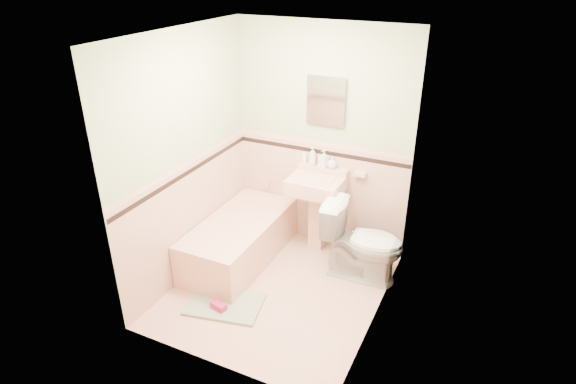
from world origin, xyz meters
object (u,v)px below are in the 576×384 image
at_px(soap_bottle_left, 313,156).
at_px(soap_bottle_right, 332,163).
at_px(shoe, 218,306).
at_px(toilet, 363,242).
at_px(sink, 315,215).
at_px(medicine_cabinet, 326,101).
at_px(bucket, 350,248).
at_px(soap_bottle_mid, 324,159).
at_px(bathtub, 240,241).

xyz_separation_m(soap_bottle_left, soap_bottle_right, (0.23, 0.00, -0.04)).
bearing_deg(shoe, toilet, 59.94).
bearing_deg(sink, medicine_cabinet, 90.00).
distance_m(medicine_cabinet, shoe, 2.33).
bearing_deg(bucket, soap_bottle_mid, 159.52).
distance_m(sink, toilet, 0.69).
bearing_deg(soap_bottle_mid, soap_bottle_right, 0.00).
bearing_deg(soap_bottle_left, bathtub, -128.05).
bearing_deg(shoe, bucket, 72.49).
bearing_deg(soap_bottle_mid, sink, -93.42).
height_order(soap_bottle_right, shoe, soap_bottle_right).
distance_m(sink, shoe, 1.50).
distance_m(soap_bottle_right, bucket, 0.99).
bearing_deg(bucket, toilet, -53.13).
bearing_deg(sink, soap_bottle_left, 124.62).
relative_size(toilet, bucket, 3.74).
bearing_deg(toilet, shoe, 134.74).
distance_m(sink, bucket, 0.54).
xyz_separation_m(bathtub, soap_bottle_mid, (0.69, 0.71, 0.84)).
bearing_deg(bucket, sink, -176.27).
xyz_separation_m(soap_bottle_right, toilet, (0.53, -0.44, -0.61)).
bearing_deg(shoe, sink, 86.35).
bearing_deg(bucket, soap_bottle_right, 154.01).
bearing_deg(bathtub, soap_bottle_left, 51.95).
bearing_deg(soap_bottle_mid, medicine_cabinet, 109.70).
distance_m(soap_bottle_right, shoe, 1.92).
xyz_separation_m(soap_bottle_mid, soap_bottle_right, (0.10, 0.00, -0.03)).
bearing_deg(soap_bottle_right, soap_bottle_left, 180.00).
distance_m(sink, medicine_cabinet, 1.26).
bearing_deg(bathtub, shoe, -72.85).
distance_m(bathtub, soap_bottle_mid, 1.30).
height_order(soap_bottle_mid, toilet, soap_bottle_mid).
xyz_separation_m(soap_bottle_right, shoe, (-0.52, -1.57, -0.98)).
xyz_separation_m(bathtub, soap_bottle_right, (0.79, 0.71, 0.81)).
height_order(soap_bottle_mid, bucket, soap_bottle_mid).
distance_m(medicine_cabinet, soap_bottle_left, 0.64).
distance_m(bucket, shoe, 1.65).
relative_size(medicine_cabinet, soap_bottle_right, 3.77).
xyz_separation_m(soap_bottle_right, bucket, (0.31, -0.15, -0.92)).
bearing_deg(soap_bottle_left, soap_bottle_right, 0.00).
height_order(medicine_cabinet, shoe, medicine_cabinet).
bearing_deg(medicine_cabinet, bucket, -23.53).
bearing_deg(toilet, medicine_cabinet, 51.17).
relative_size(medicine_cabinet, shoe, 3.23).
distance_m(medicine_cabinet, bucket, 1.65).
height_order(bathtub, sink, sink).
bearing_deg(sink, soap_bottle_right, 59.42).
relative_size(bathtub, soap_bottle_mid, 7.58).
height_order(sink, shoe, sink).
bearing_deg(medicine_cabinet, sink, -90.00).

